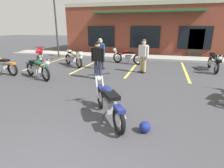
{
  "coord_description": "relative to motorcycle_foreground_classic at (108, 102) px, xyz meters",
  "views": [
    {
      "loc": [
        1.68,
        -1.68,
        2.25
      ],
      "look_at": [
        0.17,
        3.57,
        0.55
      ],
      "focal_mm": 29.54,
      "sensor_mm": 36.0,
      "label": 1
    }
  ],
  "objects": [
    {
      "name": "motorcycle_black_cruiser",
      "position": [
        3.76,
        6.54,
        0.07
      ],
      "size": [
        0.66,
        2.11,
        0.98
      ],
      "color": "black",
      "rests_on": "ground_plane"
    },
    {
      "name": "painted_stall_lines",
      "position": [
        -0.42,
        6.24,
        -0.46
      ],
      "size": [
        11.28,
        4.8,
        0.01
      ],
      "color": "#DBCC4C",
      "rests_on": "ground_plane"
    },
    {
      "name": "ground_plane",
      "position": [
        -0.42,
        1.55,
        -0.46
      ],
      "size": [
        80.0,
        80.0,
        0.0
      ],
      "primitive_type": "plane",
      "color": "#3D3D42"
    },
    {
      "name": "brick_storefront_building",
      "position": [
        -0.41,
        14.1,
        1.62
      ],
      "size": [
        14.06,
        6.24,
        4.16
      ],
      "color": "brown",
      "rests_on": "ground_plane"
    },
    {
      "name": "traffic_cone",
      "position": [
        -5.34,
        4.42,
        -0.2
      ],
      "size": [
        0.34,
        0.34,
        0.53
      ],
      "color": "orange",
      "rests_on": "ground_plane"
    },
    {
      "name": "parking_lot_lamp_post",
      "position": [
        -6.79,
        8.64,
        2.87
      ],
      "size": [
        0.24,
        0.76,
        5.17
      ],
      "color": "#2D2D33",
      "rests_on": "ground_plane"
    },
    {
      "name": "motorcycle_silver_naked",
      "position": [
        -4.22,
        2.81,
        0.0
      ],
      "size": [
        1.95,
        1.2,
        0.98
      ],
      "color": "black",
      "rests_on": "ground_plane"
    },
    {
      "name": "motorcycle_cream_vintage",
      "position": [
        -1.02,
        7.36,
        0.0
      ],
      "size": [
        2.07,
        0.87,
        0.98
      ],
      "color": "black",
      "rests_on": "ground_plane"
    },
    {
      "name": "helmet_on_pavement",
      "position": [
        0.97,
        -0.4,
        -0.33
      ],
      "size": [
        0.26,
        0.26,
        0.26
      ],
      "color": "navy",
      "rests_on": "ground_plane"
    },
    {
      "name": "motorcycle_red_sportbike",
      "position": [
        -3.86,
        5.67,
        0.07
      ],
      "size": [
        1.8,
        1.46,
        0.98
      ],
      "color": "black",
      "rests_on": "ground_plane"
    },
    {
      "name": "motorcycle_orange_scrambler",
      "position": [
        -6.38,
        5.89,
        0.07
      ],
      "size": [
        1.32,
        1.88,
        0.98
      ],
      "color": "black",
      "rests_on": "ground_plane"
    },
    {
      "name": "sidewalk_kerb",
      "position": [
        -0.42,
        9.84,
        -0.39
      ],
      "size": [
        22.0,
        1.8,
        0.14
      ],
      "primitive_type": "cube",
      "color": "#A8A59E",
      "rests_on": "ground_plane"
    },
    {
      "name": "person_in_black_shirt",
      "position": [
        -1.53,
        3.41,
        0.49
      ],
      "size": [
        0.6,
        0.28,
        1.68
      ],
      "color": "black",
      "rests_on": "ground_plane"
    },
    {
      "name": "person_in_shorts_foreground",
      "position": [
        -2.1,
        5.39,
        0.49
      ],
      "size": [
        0.58,
        0.39,
        1.68
      ],
      "color": "black",
      "rests_on": "ground_plane"
    },
    {
      "name": "motorcycle_green_cafe_racer",
      "position": [
        -6.38,
        2.93,
        0.0
      ],
      "size": [
        2.11,
        0.7,
        0.98
      ],
      "color": "black",
      "rests_on": "ground_plane"
    },
    {
      "name": "person_by_back_row",
      "position": [
        0.23,
        5.19,
        0.49
      ],
      "size": [
        0.57,
        0.4,
        1.68
      ],
      "color": "black",
      "rests_on": "ground_plane"
    },
    {
      "name": "motorcycle_foreground_classic",
      "position": [
        0.0,
        0.0,
        0.0
      ],
      "size": [
        1.42,
        1.83,
        0.98
      ],
      "color": "black",
      "rests_on": "ground_plane"
    }
  ]
}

